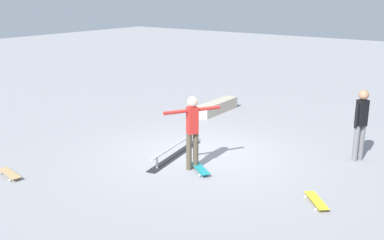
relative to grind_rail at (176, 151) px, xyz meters
name	(u,v)px	position (x,y,z in m)	size (l,w,h in m)	color
ground_plane	(202,155)	(-0.43, 0.49, -0.13)	(60.00, 60.00, 0.00)	gray
grind_rail	(176,151)	(0.00, 0.00, 0.00)	(2.43, 0.69, 0.31)	black
skate_ledge	(217,107)	(-4.10, -1.47, 0.06)	(1.89, 0.44, 0.37)	#B2A893
skater_main	(192,128)	(0.43, 0.83, 0.85)	(1.22, 0.72, 1.68)	brown
skateboard_main	(200,168)	(0.46, 1.07, -0.06)	(0.62, 0.77, 0.09)	teal
bystander_black_shirt	(361,121)	(-2.35, 3.67, 0.84)	(0.38, 0.28, 1.72)	slate
loose_skateboard_yellow	(316,200)	(0.46, 3.77, -0.06)	(0.72, 0.69, 0.09)	yellow
loose_skateboard_natural	(10,173)	(3.16, -2.11, -0.06)	(0.37, 0.82, 0.09)	tan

